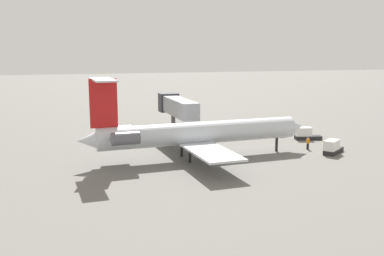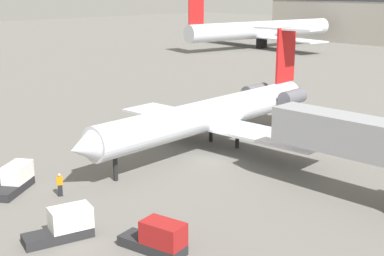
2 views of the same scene
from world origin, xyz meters
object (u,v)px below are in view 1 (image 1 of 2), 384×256
object	(u,v)px
regional_jet	(194,133)
baggage_tug_lead	(305,134)
baggage_tug_trailing	(273,129)
jet_bridge	(176,106)
ground_crew_marshaller	(308,143)
baggage_tug_spare	(332,148)

from	to	relation	value
regional_jet	baggage_tug_lead	world-z (taller)	regional_jet
baggage_tug_trailing	jet_bridge	bearing A→B (deg)	69.77
ground_crew_marshaller	baggage_tug_lead	world-z (taller)	baggage_tug_lead
regional_jet	ground_crew_marshaller	world-z (taller)	regional_jet
regional_jet	baggage_tug_trailing	xyz separation A→B (m)	(11.70, -16.92, -2.51)
baggage_tug_spare	baggage_tug_trailing	bearing A→B (deg)	5.52
ground_crew_marshaller	baggage_tug_spare	world-z (taller)	baggage_tug_spare
baggage_tug_lead	regional_jet	bearing A→B (deg)	108.56
baggage_tug_spare	jet_bridge	bearing A→B (deg)	39.26
jet_bridge	baggage_tug_lead	xyz separation A→B (m)	(-10.53, -17.69, -3.61)
baggage_tug_trailing	baggage_tug_spare	world-z (taller)	same
ground_crew_marshaller	baggage_tug_spare	size ratio (longest dim) A/B	0.42
regional_jet	jet_bridge	bearing A→B (deg)	-6.89
regional_jet	jet_bridge	xyz separation A→B (m)	(17.17, -2.08, 1.11)
ground_crew_marshaller	baggage_tug_trailing	xyz separation A→B (m)	(11.13, -0.33, -0.02)
jet_bridge	ground_crew_marshaller	xyz separation A→B (m)	(-16.59, -14.51, -3.59)
jet_bridge	baggage_tug_trailing	xyz separation A→B (m)	(-5.47, -14.84, -3.61)
ground_crew_marshaller	regional_jet	bearing A→B (deg)	92.00
baggage_tug_trailing	baggage_tug_spare	bearing A→B (deg)	-174.48
baggage_tug_lead	baggage_tug_trailing	xyz separation A→B (m)	(5.07, 2.85, 0.00)
baggage_tug_lead	jet_bridge	bearing A→B (deg)	59.23
baggage_tug_lead	baggage_tug_spare	size ratio (longest dim) A/B	1.04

